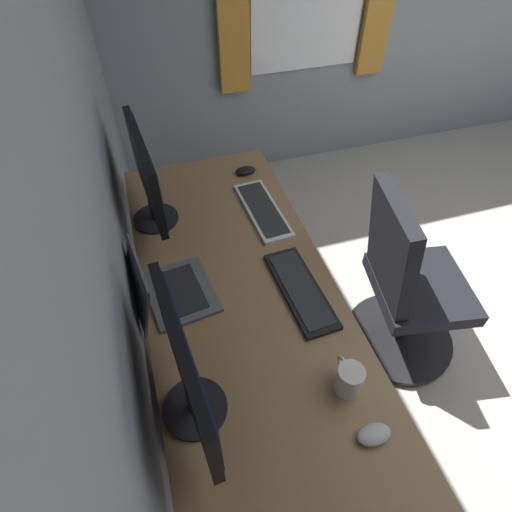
# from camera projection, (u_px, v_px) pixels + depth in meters

# --- Properties ---
(wall_back) EXTENTS (4.95, 0.10, 2.60)m
(wall_back) POSITION_uv_depth(u_px,v_px,m) (77.00, 304.00, 0.85)
(wall_back) COLOR #8C939E
(wall_back) RESTS_ON ground
(desk) EXTENTS (1.89, 0.73, 0.73)m
(desk) POSITION_uv_depth(u_px,v_px,m) (244.00, 309.00, 1.62)
(desk) COLOR #936D47
(desk) RESTS_ON ground
(drawer_pedestal) EXTENTS (0.40, 0.51, 0.69)m
(drawer_pedestal) POSITION_uv_depth(u_px,v_px,m) (257.00, 408.00, 1.68)
(drawer_pedestal) COLOR #936D47
(drawer_pedestal) RESTS_ON ground
(monitor_primary) EXTENTS (0.51, 0.20, 0.41)m
(monitor_primary) POSITION_uv_depth(u_px,v_px,m) (187.00, 372.00, 1.11)
(monitor_primary) COLOR black
(monitor_primary) RESTS_ON desk
(monitor_secondary) EXTENTS (0.53, 0.20, 0.42)m
(monitor_secondary) POSITION_uv_depth(u_px,v_px,m) (147.00, 175.00, 1.70)
(monitor_secondary) COLOR black
(monitor_secondary) RESTS_ON desk
(laptop_leftmost) EXTENTS (0.33, 0.33, 0.23)m
(laptop_leftmost) POSITION_uv_depth(u_px,v_px,m) (164.00, 289.00, 1.54)
(laptop_leftmost) COLOR #595B60
(laptop_leftmost) RESTS_ON desk
(keyboard_main) EXTENTS (0.43, 0.17, 0.02)m
(keyboard_main) POSITION_uv_depth(u_px,v_px,m) (263.00, 210.00, 1.91)
(keyboard_main) COLOR silver
(keyboard_main) RESTS_ON desk
(keyboard_spare) EXTENTS (0.43, 0.16, 0.02)m
(keyboard_spare) POSITION_uv_depth(u_px,v_px,m) (301.00, 290.00, 1.59)
(keyboard_spare) COLOR black
(keyboard_spare) RESTS_ON desk
(mouse_main) EXTENTS (0.06, 0.10, 0.03)m
(mouse_main) POSITION_uv_depth(u_px,v_px,m) (374.00, 435.00, 1.21)
(mouse_main) COLOR silver
(mouse_main) RESTS_ON desk
(mouse_spare) EXTENTS (0.06, 0.10, 0.03)m
(mouse_spare) POSITION_uv_depth(u_px,v_px,m) (246.00, 171.00, 2.11)
(mouse_spare) COLOR black
(mouse_spare) RESTS_ON desk
(coffee_mug) EXTENTS (0.12, 0.08, 0.11)m
(coffee_mug) POSITION_uv_depth(u_px,v_px,m) (349.00, 379.00, 1.29)
(coffee_mug) COLOR silver
(coffee_mug) RESTS_ON desk
(office_chair) EXTENTS (0.56, 0.59, 0.97)m
(office_chair) POSITION_uv_depth(u_px,v_px,m) (405.00, 290.00, 1.95)
(office_chair) COLOR black
(office_chair) RESTS_ON ground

